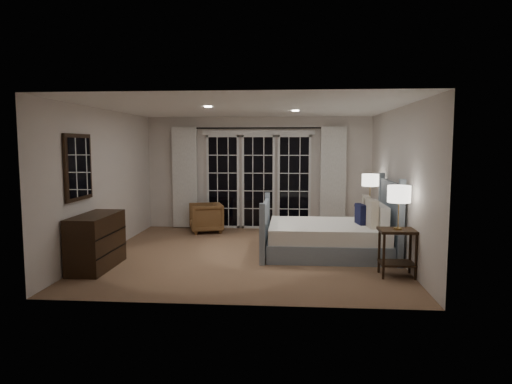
# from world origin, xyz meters

# --- Properties ---
(floor) EXTENTS (5.00, 5.00, 0.00)m
(floor) POSITION_xyz_m (0.00, 0.00, 0.00)
(floor) COLOR brown
(floor) RESTS_ON ground
(ceiling) EXTENTS (5.00, 5.00, 0.00)m
(ceiling) POSITION_xyz_m (0.00, 0.00, 2.50)
(ceiling) COLOR white
(ceiling) RESTS_ON wall_back
(wall_left) EXTENTS (0.02, 5.00, 2.50)m
(wall_left) POSITION_xyz_m (-2.50, 0.00, 1.25)
(wall_left) COLOR beige
(wall_left) RESTS_ON floor
(wall_right) EXTENTS (0.02, 5.00, 2.50)m
(wall_right) POSITION_xyz_m (2.50, 0.00, 1.25)
(wall_right) COLOR beige
(wall_right) RESTS_ON floor
(wall_back) EXTENTS (5.00, 0.02, 2.50)m
(wall_back) POSITION_xyz_m (0.00, 2.50, 1.25)
(wall_back) COLOR beige
(wall_back) RESTS_ON floor
(wall_front) EXTENTS (5.00, 0.02, 2.50)m
(wall_front) POSITION_xyz_m (0.00, -2.50, 1.25)
(wall_front) COLOR beige
(wall_front) RESTS_ON floor
(french_doors) EXTENTS (2.50, 0.04, 2.20)m
(french_doors) POSITION_xyz_m (0.00, 2.46, 1.09)
(french_doors) COLOR black
(french_doors) RESTS_ON wall_back
(curtain_rod) EXTENTS (3.50, 0.03, 0.03)m
(curtain_rod) POSITION_xyz_m (0.00, 2.40, 2.25)
(curtain_rod) COLOR black
(curtain_rod) RESTS_ON wall_back
(curtain_left) EXTENTS (0.55, 0.10, 2.25)m
(curtain_left) POSITION_xyz_m (-1.65, 2.38, 1.15)
(curtain_left) COLOR white
(curtain_left) RESTS_ON curtain_rod
(curtain_right) EXTENTS (0.55, 0.10, 2.25)m
(curtain_right) POSITION_xyz_m (1.65, 2.38, 1.15)
(curtain_right) COLOR white
(curtain_right) RESTS_ON curtain_rod
(downlight_a) EXTENTS (0.12, 0.12, 0.01)m
(downlight_a) POSITION_xyz_m (0.80, 0.60, 2.49)
(downlight_a) COLOR white
(downlight_a) RESTS_ON ceiling
(downlight_b) EXTENTS (0.12, 0.12, 0.01)m
(downlight_b) POSITION_xyz_m (-0.60, -0.40, 2.49)
(downlight_b) COLOR white
(downlight_b) RESTS_ON ceiling
(bed) EXTENTS (2.19, 1.57, 1.27)m
(bed) POSITION_xyz_m (1.42, 0.11, 0.32)
(bed) COLOR #8493A0
(bed) RESTS_ON floor
(nightstand_left) EXTENTS (0.53, 0.42, 0.69)m
(nightstand_left) POSITION_xyz_m (2.26, -1.14, 0.45)
(nightstand_left) COLOR black
(nightstand_left) RESTS_ON floor
(nightstand_right) EXTENTS (0.54, 0.43, 0.70)m
(nightstand_right) POSITION_xyz_m (2.26, 1.26, 0.46)
(nightstand_right) COLOR black
(nightstand_right) RESTS_ON floor
(lamp_left) EXTENTS (0.32, 0.32, 0.63)m
(lamp_left) POSITION_xyz_m (2.26, -1.14, 1.19)
(lamp_left) COLOR tan
(lamp_left) RESTS_ON nightstand_left
(lamp_right) EXTENTS (0.32, 0.32, 0.62)m
(lamp_right) POSITION_xyz_m (2.26, 1.26, 1.20)
(lamp_right) COLOR tan
(lamp_right) RESTS_ON nightstand_right
(armchair) EXTENTS (0.86, 0.85, 0.63)m
(armchair) POSITION_xyz_m (-1.10, 1.94, 0.31)
(armchair) COLOR brown
(armchair) RESTS_ON floor
(dresser) EXTENTS (0.50, 1.17, 0.83)m
(dresser) POSITION_xyz_m (-2.23, -1.06, 0.42)
(dresser) COLOR black
(dresser) RESTS_ON floor
(mirror) EXTENTS (0.05, 0.85, 1.00)m
(mirror) POSITION_xyz_m (-2.47, -1.06, 1.55)
(mirror) COLOR black
(mirror) RESTS_ON wall_left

